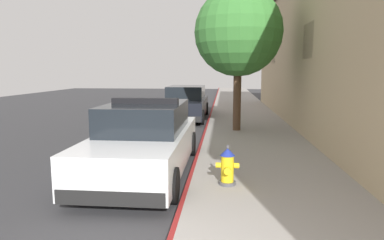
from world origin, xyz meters
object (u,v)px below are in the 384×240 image
Objects in this scene: police_cruiser at (145,140)px; parked_car_silver_ahead at (186,103)px; fire_hydrant at (227,166)px; street_tree at (238,32)px.

police_cruiser is 8.73m from parked_car_silver_ahead.
street_tree is at bearing 86.38° from fire_hydrant.
police_cruiser reaches higher than parked_car_silver_ahead.
street_tree reaches higher than parked_car_silver_ahead.
fire_hydrant is at bearing -93.62° from street_tree.
parked_car_silver_ahead reaches higher than fire_hydrant.
fire_hydrant is (1.89, -9.84, -0.24)m from parked_car_silver_ahead.
parked_car_silver_ahead is 6.37× the size of fire_hydrant.
police_cruiser is at bearing -89.57° from parked_car_silver_ahead.
police_cruiser is at bearing 148.68° from fire_hydrant.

